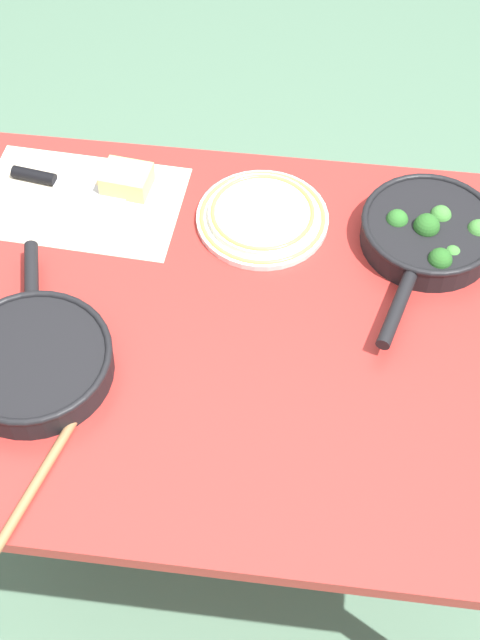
% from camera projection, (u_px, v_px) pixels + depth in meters
% --- Properties ---
extents(ground_plane, '(14.00, 14.00, 0.00)m').
position_uv_depth(ground_plane, '(240.00, 521.00, 2.11)').
color(ground_plane, '#51755B').
extents(dining_table_red, '(1.17, 0.84, 0.78)m').
position_uv_depth(dining_table_red, '(240.00, 359.00, 1.56)').
color(dining_table_red, '#B72D28').
rests_on(dining_table_red, ground_plane).
extents(skillet_broccoli, '(0.24, 0.39, 0.07)m').
position_uv_depth(skillet_broccoli, '(428.00, 232.00, 1.57)').
color(skillet_broccoli, black).
rests_on(skillet_broccoli, dining_table_red).
extents(skillet_eggs, '(0.26, 0.37, 0.05)m').
position_uv_depth(skillet_eggs, '(33.00, 361.00, 1.41)').
color(skillet_eggs, black).
rests_on(skillet_eggs, dining_table_red).
extents(wooden_spoon, '(0.12, 0.35, 0.02)m').
position_uv_depth(wooden_spoon, '(60.00, 443.00, 1.35)').
color(wooden_spoon, '#996B42').
rests_on(wooden_spoon, dining_table_red).
extents(parchment_sheet, '(0.39, 0.26, 0.00)m').
position_uv_depth(parchment_sheet, '(81.00, 201.00, 1.66)').
color(parchment_sheet, beige).
rests_on(parchment_sheet, dining_table_red).
extents(grater_knife, '(0.23, 0.06, 0.02)m').
position_uv_depth(grater_knife, '(53.00, 181.00, 1.68)').
color(grater_knife, silver).
rests_on(grater_knife, dining_table_red).
extents(cheese_block, '(0.10, 0.08, 0.04)m').
position_uv_depth(cheese_block, '(127.00, 180.00, 1.67)').
color(cheese_block, '#EFD67A').
rests_on(cheese_block, dining_table_red).
extents(dinner_plate_stack, '(0.24, 0.24, 0.03)m').
position_uv_depth(dinner_plate_stack, '(262.00, 216.00, 1.62)').
color(dinner_plate_stack, silver).
rests_on(dinner_plate_stack, dining_table_red).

